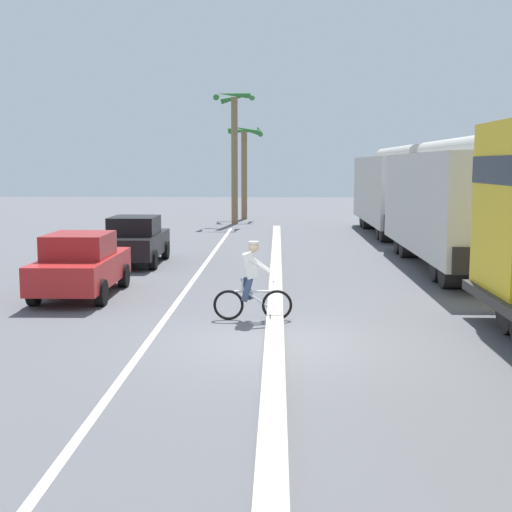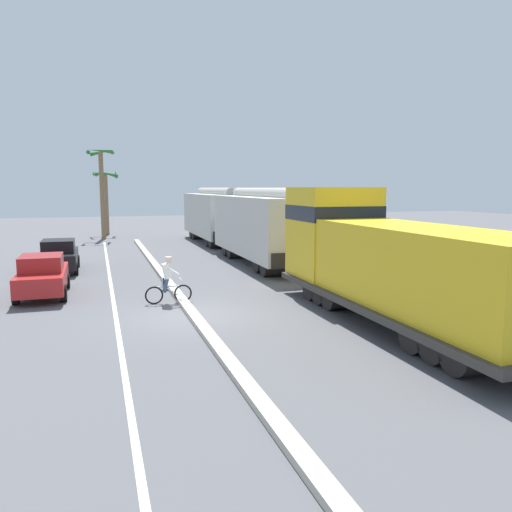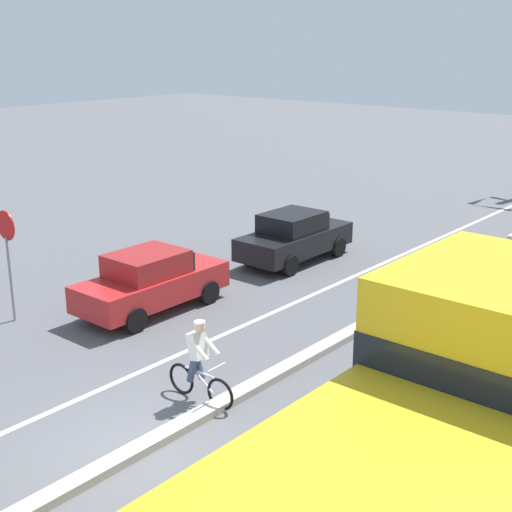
{
  "view_description": "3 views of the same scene",
  "coord_description": "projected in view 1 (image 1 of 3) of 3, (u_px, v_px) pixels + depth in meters",
  "views": [
    {
      "loc": [
        0.06,
        -13.13,
        3.35
      ],
      "look_at": [
        -0.47,
        3.76,
        1.17
      ],
      "focal_mm": 50.0,
      "sensor_mm": 36.0,
      "label": 1
    },
    {
      "loc": [
        -2.85,
        -15.92,
        4.18
      ],
      "look_at": [
        2.58,
        1.11,
        1.73
      ],
      "focal_mm": 35.0,
      "sensor_mm": 36.0,
      "label": 2
    },
    {
      "loc": [
        8.58,
        -6.97,
        6.92
      ],
      "look_at": [
        -3.66,
        7.42,
        1.12
      ],
      "focal_mm": 50.0,
      "sensor_mm": 36.0,
      "label": 3
    }
  ],
  "objects": [
    {
      "name": "ground_plane",
      "position": [
        274.0,
        343.0,
        13.44
      ],
      "size": [
        120.0,
        120.0,
        0.0
      ],
      "primitive_type": "plane",
      "color": "#56565B"
    },
    {
      "name": "median_curb",
      "position": [
        276.0,
        285.0,
        19.38
      ],
      "size": [
        0.36,
        36.0,
        0.16
      ],
      "primitive_type": "cube",
      "color": "#B2AD9E",
      "rests_on": "ground"
    },
    {
      "name": "lane_stripe",
      "position": [
        188.0,
        288.0,
        19.46
      ],
      "size": [
        0.14,
        36.0,
        0.01
      ],
      "primitive_type": "cube",
      "color": "silver",
      "rests_on": "ground"
    },
    {
      "name": "hopper_car_lead",
      "position": [
        455.0,
        204.0,
        22.81
      ],
      "size": [
        2.9,
        10.6,
        4.18
      ],
      "color": "beige",
      "rests_on": "ground"
    },
    {
      "name": "hopper_car_middle",
      "position": [
        396.0,
        191.0,
        34.31
      ],
      "size": [
        2.9,
        10.6,
        4.18
      ],
      "color": "beige",
      "rests_on": "ground"
    },
    {
      "name": "parked_car_red",
      "position": [
        81.0,
        264.0,
        18.15
      ],
      "size": [
        1.86,
        4.21,
        1.62
      ],
      "color": "red",
      "rests_on": "ground"
    },
    {
      "name": "parked_car_black",
      "position": [
        135.0,
        240.0,
        23.98
      ],
      "size": [
        1.85,
        4.21,
        1.62
      ],
      "color": "black",
      "rests_on": "ground"
    },
    {
      "name": "cyclist",
      "position": [
        252.0,
        283.0,
        15.32
      ],
      "size": [
        1.71,
        0.48,
        1.71
      ],
      "color": "black",
      "rests_on": "ground"
    },
    {
      "name": "palm_tree_near",
      "position": [
        244.0,
        152.0,
        43.37
      ],
      "size": [
        2.32,
        2.4,
        5.74
      ],
      "color": "#846647",
      "rests_on": "ground"
    },
    {
      "name": "palm_tree_far",
      "position": [
        235.0,
        132.0,
        39.52
      ],
      "size": [
        2.21,
        2.21,
        7.43
      ],
      "color": "#846647",
      "rests_on": "ground"
    }
  ]
}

